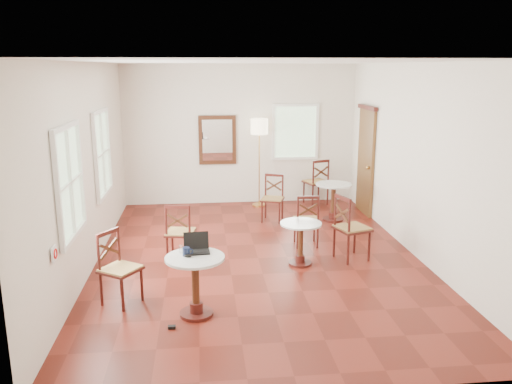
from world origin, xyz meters
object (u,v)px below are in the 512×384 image
water_glass (181,249)px  cafe_table_back (333,198)px  mouse (188,256)px  power_adapter (172,327)px  chair_back_a (317,182)px  chair_near_b (119,268)px  chair_mid_a (306,220)px  cafe_table_near (195,279)px  laptop (197,247)px  chair_near_a (180,232)px  chair_mid_b (351,228)px  navy_mug (186,252)px  floor_lamp (259,132)px  chair_back_b (273,198)px  cafe_table_mid (301,239)px

water_glass → cafe_table_back: bearing=51.9°
mouse → power_adapter: mouse is taller
chair_back_a → power_adapter: (-2.87, -5.29, -0.48)m
chair_near_b → chair_back_a: (3.55, 4.53, 0.03)m
cafe_table_back → power_adapter: 5.00m
chair_mid_a → cafe_table_near: bearing=54.7°
cafe_table_near → water_glass: bearing=136.6°
chair_back_a → laptop: (-2.57, -4.79, 0.31)m
chair_near_a → chair_back_a: chair_back_a is taller
chair_mid_b → power_adapter: size_ratio=11.62×
cafe_table_back → chair_near_b: 4.87m
chair_near_a → power_adapter: size_ratio=10.55×
chair_near_b → navy_mug: 1.01m
cafe_table_back → floor_lamp: bearing=136.4°
chair_near_b → chair_back_a: chair_back_a is taller
cafe_table_near → chair_near_a: size_ratio=0.80×
floor_lamp → power_adapter: floor_lamp is taller
cafe_table_back → chair_mid_a: size_ratio=0.82×
cafe_table_back → chair_back_b: (-1.18, 0.11, -0.01)m
chair_near_a → chair_mid_a: size_ratio=1.04×
chair_mid_b → chair_back_a: 3.35m
laptop → chair_back_a: bearing=57.8°
water_glass → power_adapter: 0.91m
cafe_table_near → cafe_table_back: bearing=54.7°
chair_near_b → power_adapter: 1.11m
power_adapter → mouse: bearing=56.6°
floor_lamp → chair_near_a: bearing=-116.7°
cafe_table_mid → navy_mug: bearing=-138.8°
chair_near_b → laptop: size_ratio=2.92×
chair_near_a → power_adapter: 2.20m
chair_near_a → laptop: (0.27, -1.65, 0.34)m
chair_near_a → navy_mug: 1.83m
cafe_table_near → chair_back_a: (2.59, 4.98, 0.03)m
chair_near_b → navy_mug: size_ratio=7.15×
chair_near_b → power_adapter: size_ratio=10.60×
chair_back_b → power_adapter: chair_back_b is taller
cafe_table_near → cafe_table_mid: cafe_table_near is taller
chair_back_b → power_adapter: size_ratio=10.19×
chair_back_b → mouse: size_ratio=9.33×
cafe_table_back → chair_near_a: chair_near_a is taller
chair_mid_a → water_glass: chair_mid_a is taller
chair_near_a → laptop: 1.71m
chair_near_b → chair_back_a: 5.76m
cafe_table_near → chair_near_a: chair_near_a is taller
chair_mid_b → floor_lamp: bearing=-0.8°
mouse → chair_mid_a: bearing=28.5°
chair_back_a → chair_back_b: chair_back_a is taller
chair_back_a → chair_near_b: bearing=33.0°
chair_back_a → mouse: 5.66m
navy_mug → power_adapter: 0.88m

